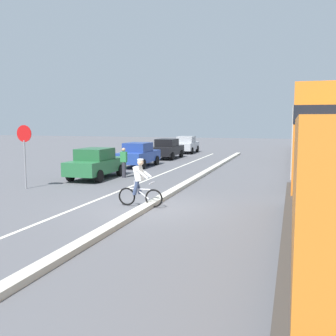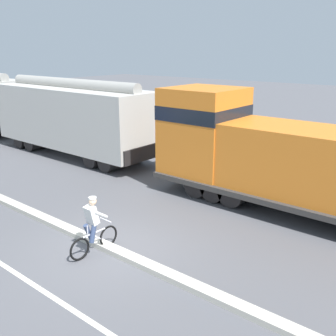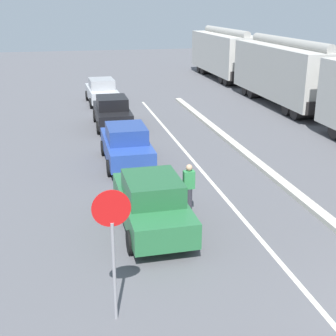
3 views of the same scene
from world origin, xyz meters
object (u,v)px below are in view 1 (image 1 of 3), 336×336
hopper_car_lead (321,140)px  stop_sign (24,144)px  parked_car_green (96,163)px  hopper_car_middle (311,133)px  parked_car_blue (139,155)px  hopper_car_trailing (307,130)px  cyclist (140,184)px  parked_car_silver (186,145)px  pedestrian_by_cars (124,162)px  parked_car_black (167,149)px

hopper_car_lead → stop_sign: bearing=-150.1°
parked_car_green → stop_sign: stop_sign is taller
hopper_car_middle → parked_car_blue: 14.66m
hopper_car_trailing → cyclist: hopper_car_trailing is taller
parked_car_blue → parked_car_silver: size_ratio=0.99×
stop_sign → pedestrian_by_cars: (2.79, 4.61, -1.18)m
hopper_car_lead → hopper_car_middle: 11.60m
stop_sign → hopper_car_trailing: bearing=67.1°
hopper_car_lead → hopper_car_middle: size_ratio=1.00×
hopper_car_middle → parked_car_blue: (-11.33, -9.22, -1.26)m
parked_car_blue → pedestrian_by_cars: bearing=-76.8°
hopper_car_lead → pedestrian_by_cars: size_ratio=6.54×
hopper_car_middle → parked_car_black: size_ratio=2.52×
hopper_car_trailing → pedestrian_by_cars: size_ratio=6.54×
parked_car_green → parked_car_black: size_ratio=1.00×
parked_car_silver → pedestrian_by_cars: (1.14, -17.40, 0.03)m
pedestrian_by_cars → stop_sign: bearing=-121.2°
hopper_car_trailing → parked_car_silver: hopper_car_trailing is taller
parked_car_silver → stop_sign: stop_sign is taller
parked_car_blue → parked_car_black: size_ratio=1.00×
cyclist → stop_sign: bearing=162.9°
parked_car_silver → pedestrian_by_cars: same height
hopper_car_lead → cyclist: hopper_car_lead is taller
hopper_car_lead → pedestrian_by_cars: bearing=-164.6°
hopper_car_middle → parked_car_silver: bearing=165.0°
hopper_car_trailing → cyclist: bearing=-101.4°
parked_car_blue → pedestrian_by_cars: same height
parked_car_green → parked_car_black: 12.00m
parked_car_black → hopper_car_lead: bearing=-37.0°
stop_sign → parked_car_black: bearing=84.0°
hopper_car_lead → parked_car_black: bearing=143.0°
hopper_car_middle → hopper_car_trailing: (0.00, 11.60, 0.00)m
hopper_car_middle → hopper_car_lead: bearing=-90.0°
hopper_car_middle → parked_car_silver: size_ratio=2.49×
parked_car_black → cyclist: bearing=-75.3°
parked_car_green → hopper_car_lead: bearing=17.2°
hopper_car_trailing → cyclist: 33.24m
parked_car_green → pedestrian_by_cars: bearing=29.7°
stop_sign → hopper_car_lead: bearing=29.9°
parked_car_silver → hopper_car_lead: bearing=-52.4°
pedestrian_by_cars → cyclist: bearing=-61.6°
hopper_car_lead → pedestrian_by_cars: (-10.11, -2.79, -1.23)m
parked_car_black → stop_sign: size_ratio=1.46×
parked_car_green → parked_car_blue: same height
hopper_car_middle → parked_car_green: hopper_car_middle is taller
parked_car_black → pedestrian_by_cars: same height
hopper_car_trailing → pedestrian_by_cars: hopper_car_trailing is taller
parked_car_blue → parked_car_green: bearing=-90.7°
parked_car_black → hopper_car_middle: bearing=15.6°
hopper_car_trailing → parked_car_black: (-11.24, -14.74, -1.26)m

